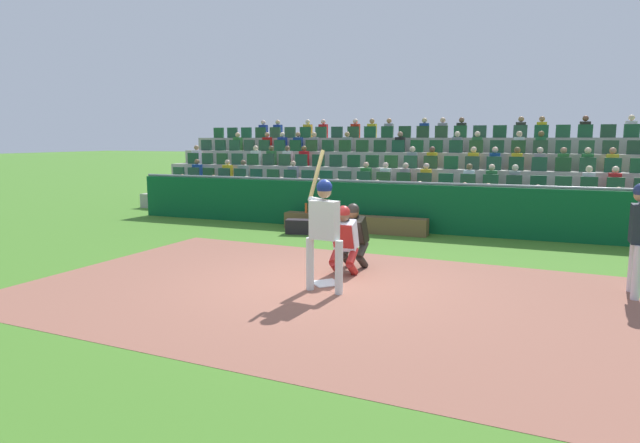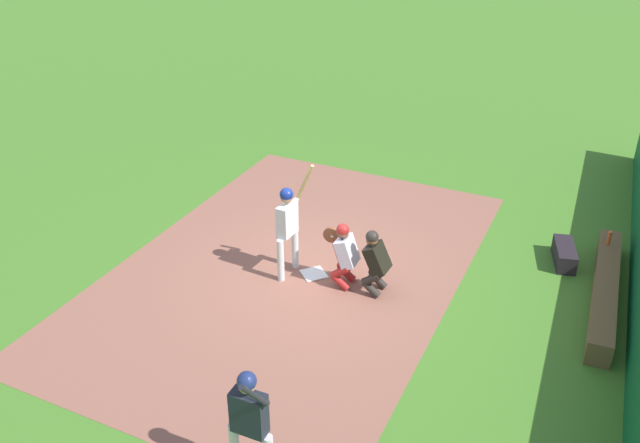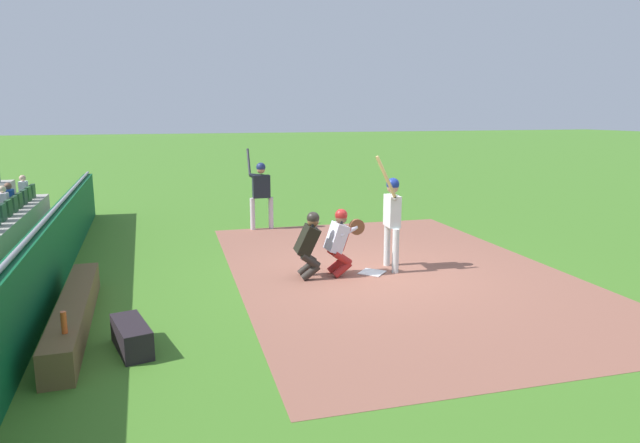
% 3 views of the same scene
% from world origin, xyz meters
% --- Properties ---
extents(ground_plane, '(160.00, 160.00, 0.00)m').
position_xyz_m(ground_plane, '(0.00, 0.00, 0.00)').
color(ground_plane, '#427725').
extents(infield_dirt_patch, '(9.83, 6.70, 0.01)m').
position_xyz_m(infield_dirt_patch, '(0.00, 0.50, 0.00)').
color(infield_dirt_patch, '#8E5847').
rests_on(infield_dirt_patch, ground_plane).
extents(home_plate_marker, '(0.62, 0.62, 0.02)m').
position_xyz_m(home_plate_marker, '(0.00, 0.00, 0.02)').
color(home_plate_marker, white).
rests_on(home_plate_marker, infield_dirt_patch).
extents(batter_at_plate, '(0.67, 0.61, 2.29)m').
position_xyz_m(batter_at_plate, '(-0.14, 0.46, 1.15)').
color(batter_at_plate, silver).
rests_on(batter_at_plate, ground_plane).
extents(catcher_crouching, '(0.46, 0.72, 1.31)m').
position_xyz_m(catcher_crouching, '(-0.08, -0.64, 0.72)').
color(catcher_crouching, '#AA2220').
rests_on(catcher_crouching, ground_plane).
extents(home_plate_umpire, '(0.49, 0.49, 1.28)m').
position_xyz_m(home_plate_umpire, '(-0.09, -1.25, 0.70)').
color(home_plate_umpire, '#2B2520').
rests_on(home_plate_umpire, ground_plane).
extents(dugout_bench, '(3.95, 0.40, 0.44)m').
position_xyz_m(dugout_bench, '(1.23, -5.19, 0.22)').
color(dugout_bench, brown).
rests_on(dugout_bench, ground_plane).
extents(water_bottle_on_bench, '(0.07, 0.07, 0.27)m').
position_xyz_m(water_bottle_on_bench, '(2.60, -5.14, 0.58)').
color(water_bottle_on_bench, '#D55321').
rests_on(water_bottle_on_bench, dugout_bench).
extents(equipment_duffel_bag, '(1.03, 0.56, 0.37)m').
position_xyz_m(equipment_duffel_bag, '(2.31, -4.40, 0.19)').
color(equipment_duffel_bag, black).
rests_on(equipment_duffel_bag, ground_plane).
extents(on_deck_batter, '(0.69, 0.64, 2.14)m').
position_xyz_m(on_deck_batter, '(-4.78, -1.19, 1.11)').
color(on_deck_batter, silver).
rests_on(on_deck_batter, ground_plane).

